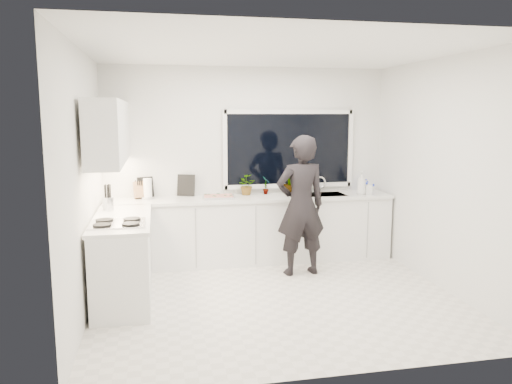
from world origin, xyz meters
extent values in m
cube|color=beige|center=(0.00, 0.00, -0.01)|extent=(4.00, 3.50, 0.02)
cube|color=white|center=(0.00, 1.76, 1.35)|extent=(4.00, 0.02, 2.70)
cube|color=white|center=(-2.01, 0.00, 1.35)|extent=(0.02, 3.50, 2.70)
cube|color=white|center=(2.01, 0.00, 1.35)|extent=(0.02, 3.50, 2.70)
cube|color=white|center=(0.00, 0.00, 2.71)|extent=(4.00, 3.50, 0.02)
cube|color=black|center=(0.60, 1.73, 1.55)|extent=(1.80, 0.02, 1.00)
cube|color=white|center=(0.00, 1.45, 0.44)|extent=(3.92, 0.58, 0.88)
cube|color=white|center=(-1.67, 0.35, 0.44)|extent=(0.58, 1.60, 0.88)
cube|color=silver|center=(0.00, 1.44, 0.90)|extent=(3.94, 0.62, 0.04)
cube|color=silver|center=(-1.67, 0.35, 0.90)|extent=(0.62, 1.60, 0.04)
cube|color=white|center=(-1.79, 0.70, 1.85)|extent=(0.34, 2.10, 0.70)
cube|color=silver|center=(1.05, 1.45, 0.87)|extent=(0.58, 0.42, 0.14)
cylinder|color=silver|center=(1.05, 1.65, 1.03)|extent=(0.03, 0.03, 0.22)
cube|color=black|center=(-1.69, 0.00, 0.94)|extent=(0.56, 0.48, 0.03)
imported|color=black|center=(0.51, 0.78, 0.90)|extent=(0.69, 0.49, 1.79)
cube|color=#B4B3B8|center=(-0.46, 1.42, 0.94)|extent=(0.44, 0.34, 0.03)
cube|color=red|center=(-0.46, 1.42, 0.95)|extent=(0.40, 0.30, 0.01)
cylinder|color=#162FD3|center=(1.73, 1.61, 0.98)|extent=(0.19, 0.19, 0.13)
cylinder|color=white|center=(-1.40, 1.55, 1.05)|extent=(0.13, 0.13, 0.26)
cube|color=#8F6442|center=(-1.52, 1.59, 1.03)|extent=(0.15, 0.13, 0.22)
cylinder|color=#B4B4B9|center=(-1.85, 0.80, 1.00)|extent=(0.14, 0.14, 0.16)
cube|color=black|center=(-1.43, 1.69, 1.06)|extent=(0.21, 0.10, 0.28)
cube|color=black|center=(-0.88, 1.69, 1.07)|extent=(0.24, 0.11, 0.30)
imported|color=#26662D|center=(-0.06, 1.61, 1.06)|extent=(0.32, 0.33, 0.28)
imported|color=#26662D|center=(0.24, 1.61, 1.05)|extent=(0.10, 0.14, 0.26)
imported|color=#26662D|center=(0.58, 1.61, 1.08)|extent=(0.25, 0.25, 0.33)
imported|color=#26662D|center=(0.85, 1.61, 1.06)|extent=(0.15, 0.17, 0.27)
imported|color=#D8BF66|center=(1.55, 1.30, 1.08)|extent=(0.18, 0.18, 0.33)
imported|color=#D8BF66|center=(1.66, 1.30, 1.02)|extent=(0.12, 0.12, 0.21)
camera|label=1|loc=(-1.28, -5.22, 2.05)|focal=35.00mm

